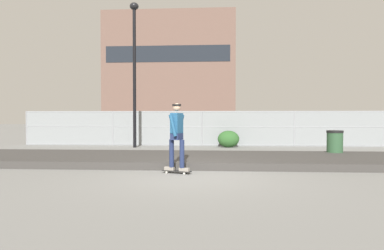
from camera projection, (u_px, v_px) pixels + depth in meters
ground_plane at (192, 176)px, 8.35m from camera, size 120.00×120.00×0.00m
gravel_berm at (196, 159)px, 10.80m from camera, size 17.48×3.45×0.22m
skateboard at (177, 171)px, 8.69m from camera, size 0.82×0.45×0.07m
skater at (177, 132)px, 8.67m from camera, size 0.71×0.62×1.82m
chain_fence at (202, 128)px, 17.08m from camera, size 19.41×0.06×1.85m
street_lamp at (134, 58)px, 16.02m from camera, size 0.44×0.44×7.22m
parked_car_near at (168, 128)px, 20.23m from camera, size 4.46×2.07×1.66m
parked_car_mid at (263, 128)px, 19.76m from camera, size 4.48×2.10×1.66m
parked_car_far at (370, 128)px, 19.70m from camera, size 4.53×2.21×1.66m
library_building at (172, 73)px, 54.72m from camera, size 20.75×11.44×18.07m
shrub_left at (228, 139)px, 16.21m from camera, size 1.09×0.89×0.84m
trash_bin at (335, 144)px, 11.82m from camera, size 0.59×0.59×1.03m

